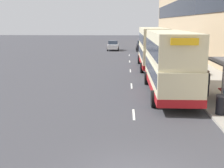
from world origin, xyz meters
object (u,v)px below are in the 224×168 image
object	(u,v)px
double_decker_bus_near	(169,62)
double_decker_bus_ahead	(153,47)
litter_bin	(221,104)
car_0	(147,50)
car_1	(113,46)
car_2	(142,46)
pedestrian_2	(207,83)

from	to	relation	value
double_decker_bus_near	double_decker_bus_ahead	bearing A→B (deg)	90.44
double_decker_bus_ahead	litter_bin	distance (m)	17.88
litter_bin	car_0	bearing A→B (deg)	93.79
car_1	car_2	world-z (taller)	car_2
double_decker_bus_near	litter_bin	xyz separation A→B (m)	(2.08, -5.01, -1.61)
car_0	car_1	bearing A→B (deg)	119.96
car_1	litter_bin	world-z (taller)	car_1
double_decker_bus_ahead	litter_bin	bearing A→B (deg)	-82.99
double_decker_bus_near	pedestrian_2	size ratio (longest dim) A/B	6.19
car_1	litter_bin	xyz separation A→B (m)	(7.33, -39.06, -0.17)
double_decker_bus_ahead	car_1	world-z (taller)	double_decker_bus_ahead
car_0	pedestrian_2	distance (m)	25.73
double_decker_bus_ahead	car_2	bearing A→B (deg)	90.26
car_0	litter_bin	xyz separation A→B (m)	(1.97, -29.76, -0.22)
car_1	car_2	xyz separation A→B (m)	(5.07, -0.79, 0.06)
double_decker_bus_near	litter_bin	size ratio (longest dim) A/B	10.08
double_decker_bus_near	car_0	bearing A→B (deg)	89.77
car_1	double_decker_bus_ahead	bearing A→B (deg)	103.56
double_decker_bus_near	pedestrian_2	bearing A→B (deg)	-20.35
car_1	litter_bin	size ratio (longest dim) A/B	3.72
car_0	car_1	xyz separation A→B (m)	(-5.36, 9.30, -0.05)
car_1	car_2	size ratio (longest dim) A/B	0.89
double_decker_bus_ahead	pedestrian_2	world-z (taller)	double_decker_bus_ahead
double_decker_bus_near	car_0	xyz separation A→B (m)	(0.10, 24.75, -1.40)
pedestrian_2	car_2	bearing A→B (deg)	94.31
double_decker_bus_near	car_0	size ratio (longest dim) A/B	2.43
car_0	pedestrian_2	xyz separation A→B (m)	(2.28, -25.63, 0.13)
car_0	double_decker_bus_ahead	bearing A→B (deg)	-90.94
car_2	litter_bin	world-z (taller)	car_2
pedestrian_2	double_decker_bus_ahead	bearing A→B (deg)	100.37
car_1	pedestrian_2	bearing A→B (deg)	102.33
litter_bin	car_1	bearing A→B (deg)	100.63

